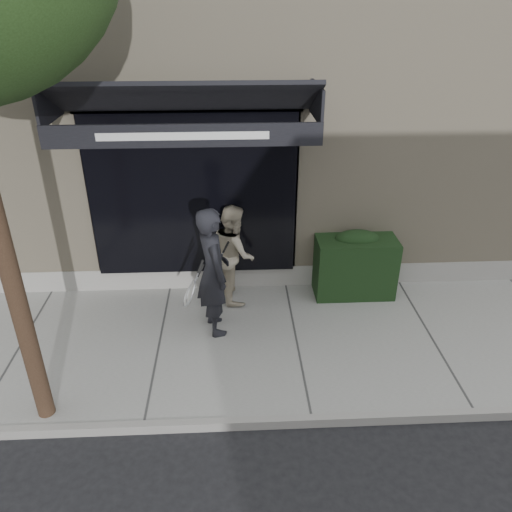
{
  "coord_description": "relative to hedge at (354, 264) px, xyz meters",
  "views": [
    {
      "loc": [
        -0.89,
        -5.87,
        4.64
      ],
      "look_at": [
        -0.56,
        0.6,
        1.19
      ],
      "focal_mm": 35.0,
      "sensor_mm": 36.0,
      "label": 1
    }
  ],
  "objects": [
    {
      "name": "ground",
      "position": [
        -1.1,
        -1.25,
        -0.66
      ],
      "size": [
        80.0,
        80.0,
        0.0
      ],
      "primitive_type": "plane",
      "color": "black",
      "rests_on": "ground"
    },
    {
      "name": "sidewalk",
      "position": [
        -1.1,
        -1.25,
        -0.6
      ],
      "size": [
        20.0,
        3.0,
        0.12
      ],
      "primitive_type": "cube",
      "color": "gray",
      "rests_on": "ground"
    },
    {
      "name": "curb",
      "position": [
        -1.1,
        -2.8,
        -0.59
      ],
      "size": [
        20.0,
        0.1,
        0.14
      ],
      "primitive_type": "cube",
      "color": "gray",
      "rests_on": "ground"
    },
    {
      "name": "building_facade",
      "position": [
        -1.11,
        3.71,
        2.08
      ],
      "size": [
        14.3,
        8.04,
        5.64
      ],
      "color": "#B7A88B",
      "rests_on": "ground"
    },
    {
      "name": "hedge",
      "position": [
        0.0,
        0.0,
        0.0
      ],
      "size": [
        1.3,
        0.7,
        1.14
      ],
      "color": "black",
      "rests_on": "sidewalk"
    },
    {
      "name": "pedestrian_front",
      "position": [
        -2.29,
        -0.93,
        0.44
      ],
      "size": [
        0.77,
        0.94,
        1.96
      ],
      "color": "black",
      "rests_on": "sidewalk"
    },
    {
      "name": "pedestrian_back",
      "position": [
        -1.99,
        -0.05,
        0.27
      ],
      "size": [
        0.78,
        0.96,
        1.63
      ],
      "color": "#C0B399",
      "rests_on": "sidewalk"
    }
  ]
}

